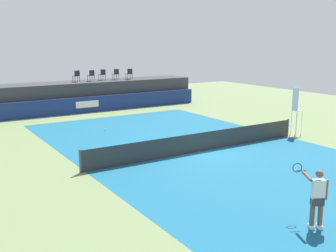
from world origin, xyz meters
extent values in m
plane|color=#6B7F51|center=(0.00, 3.00, 0.00)|extent=(48.00, 48.00, 0.00)
cube|color=#16597A|center=(0.00, 0.00, 0.00)|extent=(12.00, 22.00, 0.00)
cube|color=navy|center=(0.00, 13.50, 0.60)|extent=(18.00, 0.20, 1.20)
cube|color=white|center=(-0.69, 13.39, 0.66)|extent=(1.80, 0.02, 0.50)
cube|color=#38383D|center=(0.00, 15.30, 1.10)|extent=(18.00, 2.80, 2.20)
cylinder|color=#1E232D|center=(-0.59, 15.61, 2.42)|extent=(0.04, 0.04, 0.44)
cylinder|color=#1E232D|center=(-0.99, 15.57, 2.42)|extent=(0.04, 0.04, 0.44)
cylinder|color=#1E232D|center=(-0.56, 15.21, 2.42)|extent=(0.04, 0.04, 0.44)
cylinder|color=#1E232D|center=(-0.96, 15.17, 2.42)|extent=(0.04, 0.04, 0.44)
cube|color=#1E232D|center=(-0.78, 15.39, 2.66)|extent=(0.48, 0.48, 0.03)
cube|color=#1E232D|center=(-0.76, 15.18, 2.88)|extent=(0.44, 0.07, 0.42)
cylinder|color=#1E232D|center=(0.56, 15.42, 2.42)|extent=(0.04, 0.04, 0.44)
cylinder|color=#1E232D|center=(0.16, 15.38, 2.42)|extent=(0.04, 0.04, 0.44)
cylinder|color=#1E232D|center=(0.60, 15.02, 2.42)|extent=(0.04, 0.04, 0.44)
cylinder|color=#1E232D|center=(0.20, 14.98, 2.42)|extent=(0.04, 0.04, 0.44)
cube|color=#1E232D|center=(0.38, 15.20, 2.66)|extent=(0.48, 0.48, 0.03)
cube|color=#1E232D|center=(0.40, 14.99, 2.88)|extent=(0.44, 0.06, 0.42)
cylinder|color=#1E232D|center=(1.67, 15.78, 2.42)|extent=(0.04, 0.04, 0.44)
cylinder|color=#1E232D|center=(1.27, 15.74, 2.42)|extent=(0.04, 0.04, 0.44)
cylinder|color=#1E232D|center=(1.71, 15.38, 2.42)|extent=(0.04, 0.04, 0.44)
cylinder|color=#1E232D|center=(1.30, 15.34, 2.42)|extent=(0.04, 0.04, 0.44)
cube|color=#1E232D|center=(1.49, 15.56, 2.66)|extent=(0.48, 0.48, 0.03)
cube|color=#1E232D|center=(1.51, 15.35, 2.88)|extent=(0.44, 0.06, 0.42)
cylinder|color=#1E232D|center=(2.83, 15.61, 2.42)|extent=(0.04, 0.04, 0.44)
cylinder|color=#1E232D|center=(2.42, 15.60, 2.42)|extent=(0.04, 0.04, 0.44)
cylinder|color=#1E232D|center=(2.83, 15.20, 2.42)|extent=(0.04, 0.04, 0.44)
cylinder|color=#1E232D|center=(2.43, 15.20, 2.42)|extent=(0.04, 0.04, 0.44)
cube|color=#1E232D|center=(2.63, 15.40, 2.66)|extent=(0.44, 0.44, 0.03)
cube|color=#1E232D|center=(2.63, 15.20, 2.88)|extent=(0.44, 0.03, 0.42)
cylinder|color=#1E232D|center=(3.96, 15.31, 2.42)|extent=(0.04, 0.04, 0.44)
cylinder|color=#1E232D|center=(3.56, 15.34, 2.42)|extent=(0.04, 0.04, 0.44)
cylinder|color=#1E232D|center=(3.94, 14.91, 2.42)|extent=(0.04, 0.04, 0.44)
cylinder|color=#1E232D|center=(3.53, 14.93, 2.42)|extent=(0.04, 0.04, 0.44)
cube|color=#1E232D|center=(3.75, 15.12, 2.66)|extent=(0.47, 0.47, 0.03)
cube|color=#1E232D|center=(3.73, 14.92, 2.88)|extent=(0.44, 0.05, 0.42)
cylinder|color=white|center=(7.10, -0.21, 0.70)|extent=(0.04, 0.04, 1.40)
cylinder|color=white|center=(7.12, 0.19, 0.70)|extent=(0.04, 0.04, 1.40)
cylinder|color=white|center=(6.70, -0.19, 0.70)|extent=(0.04, 0.04, 1.40)
cylinder|color=white|center=(6.72, 0.21, 0.70)|extent=(0.04, 0.04, 1.40)
cube|color=white|center=(6.91, 0.00, 1.41)|extent=(0.46, 0.46, 0.03)
cube|color=white|center=(6.70, 0.01, 2.09)|extent=(0.05, 0.44, 1.33)
cube|color=#2D2D2D|center=(0.00, 0.00, 0.47)|extent=(12.40, 0.02, 0.95)
cylinder|color=#4C4C51|center=(-6.20, 0.00, 0.50)|extent=(0.10, 0.10, 1.00)
cylinder|color=#4C4C51|center=(6.20, 0.00, 0.50)|extent=(0.10, 0.10, 1.00)
cube|color=white|center=(-2.09, -8.53, 0.05)|extent=(0.23, 0.29, 0.10)
cylinder|color=brown|center=(-2.09, -8.53, 0.51)|extent=(0.14, 0.14, 0.82)
cube|color=white|center=(-2.30, -8.42, 0.05)|extent=(0.23, 0.29, 0.10)
cylinder|color=brown|center=(-2.30, -8.42, 0.51)|extent=(0.14, 0.14, 0.82)
cube|color=#333338|center=(-2.20, -8.47, 0.84)|extent=(0.40, 0.35, 0.24)
cube|color=silver|center=(-2.20, -8.47, 1.20)|extent=(0.41, 0.34, 0.56)
sphere|color=brown|center=(-2.20, -8.47, 1.66)|extent=(0.22, 0.22, 0.22)
cylinder|color=brown|center=(-1.98, -8.58, 1.18)|extent=(0.09, 0.09, 0.60)
cylinder|color=brown|center=(-2.28, -8.12, 1.50)|extent=(0.36, 0.58, 0.14)
cylinder|color=black|center=(-2.09, -7.75, 1.53)|extent=(0.28, 0.17, 0.03)
torus|color=black|center=(-1.95, -7.49, 1.53)|extent=(0.28, 0.16, 0.30)
sphere|color=#D8EA33|center=(-2.08, 7.03, 0.04)|extent=(0.07, 0.07, 0.07)
camera|label=1|loc=(-11.62, -15.36, 5.34)|focal=43.02mm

